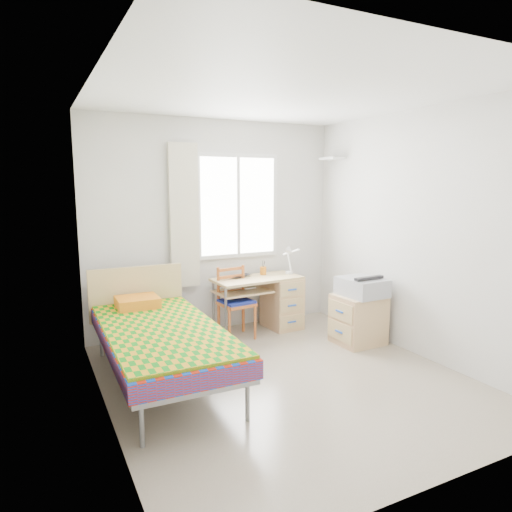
{
  "coord_description": "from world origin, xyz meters",
  "views": [
    {
      "loc": [
        -2.07,
        -3.52,
        1.82
      ],
      "look_at": [
        -0.03,
        0.55,
        1.1
      ],
      "focal_mm": 32.0,
      "sensor_mm": 36.0,
      "label": 1
    }
  ],
  "objects_px": {
    "chair": "(235,297)",
    "cabinet": "(358,319)",
    "bed": "(159,334)",
    "desk": "(277,299)",
    "printer": "(362,286)"
  },
  "relations": [
    {
      "from": "cabinet",
      "to": "bed",
      "type": "bearing_deg",
      "value": 177.68
    },
    {
      "from": "bed",
      "to": "chair",
      "type": "height_order",
      "value": "bed"
    },
    {
      "from": "bed",
      "to": "cabinet",
      "type": "distance_m",
      "value": 2.32
    },
    {
      "from": "chair",
      "to": "printer",
      "type": "relative_size",
      "value": 1.66
    },
    {
      "from": "bed",
      "to": "chair",
      "type": "distance_m",
      "value": 1.42
    },
    {
      "from": "bed",
      "to": "desk",
      "type": "xyz_separation_m",
      "value": [
        1.75,
        0.9,
        -0.08
      ]
    },
    {
      "from": "desk",
      "to": "cabinet",
      "type": "distance_m",
      "value": 1.08
    },
    {
      "from": "bed",
      "to": "printer",
      "type": "relative_size",
      "value": 4.2
    },
    {
      "from": "desk",
      "to": "printer",
      "type": "bearing_deg",
      "value": -61.6
    },
    {
      "from": "chair",
      "to": "bed",
      "type": "bearing_deg",
      "value": -150.56
    },
    {
      "from": "desk",
      "to": "chair",
      "type": "xyz_separation_m",
      "value": [
        -0.6,
        -0.06,
        0.11
      ]
    },
    {
      "from": "desk",
      "to": "cabinet",
      "type": "relative_size",
      "value": 1.98
    },
    {
      "from": "desk",
      "to": "printer",
      "type": "relative_size",
      "value": 2.18
    },
    {
      "from": "bed",
      "to": "printer",
      "type": "height_order",
      "value": "bed"
    },
    {
      "from": "chair",
      "to": "cabinet",
      "type": "relative_size",
      "value": 1.5
    }
  ]
}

